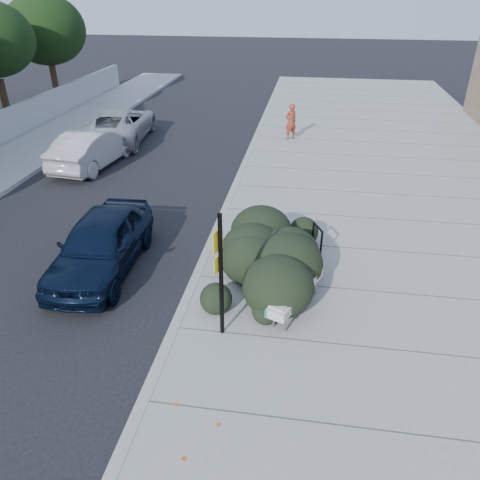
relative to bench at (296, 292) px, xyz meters
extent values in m
plane|color=black|center=(-2.50, -1.00, -0.64)|extent=(120.00, 120.00, 0.00)
cube|color=gray|center=(3.10, 4.00, -0.57)|extent=(11.20, 50.00, 0.15)
cube|color=#9E9E99|center=(-2.50, 4.00, -0.56)|extent=(0.22, 50.00, 0.17)
cylinder|color=#332114|center=(-15.00, 13.00, 0.56)|extent=(0.36, 0.36, 2.40)
cylinder|color=#332114|center=(-15.00, 18.00, 0.56)|extent=(0.36, 0.36, 2.40)
ellipsoid|color=black|center=(-15.00, 18.00, 3.56)|extent=(4.40, 4.40, 3.74)
cylinder|color=gray|center=(-0.42, -0.67, -0.30)|extent=(0.05, 0.05, 0.39)
cylinder|color=gray|center=(-0.17, -0.78, -0.30)|extent=(0.05, 0.05, 0.39)
cylinder|color=gray|center=(0.17, 0.78, -0.30)|extent=(0.05, 0.05, 0.39)
cylinder|color=gray|center=(0.43, 0.67, -0.30)|extent=(0.05, 0.05, 0.39)
cylinder|color=gray|center=(-0.12, 0.05, -0.13)|extent=(0.63, 1.46, 0.04)
cylinder|color=gray|center=(0.13, -0.05, -0.13)|extent=(0.63, 1.46, 0.04)
cube|color=#B2B2B2|center=(0.00, 0.00, 0.01)|extent=(1.16, 2.06, 0.22)
cube|color=yellow|center=(0.31, 0.75, 0.12)|extent=(0.55, 0.54, 0.02)
cube|color=teal|center=(-0.53, -0.79, 0.01)|extent=(0.14, 0.24, 0.19)
cylinder|color=black|center=(0.54, 2.26, -0.08)|extent=(0.05, 0.05, 0.82)
cylinder|color=black|center=(0.32, 2.74, -0.08)|extent=(0.05, 0.05, 0.82)
cylinder|color=black|center=(0.43, 2.50, 0.33)|extent=(0.27, 0.51, 0.05)
cube|color=black|center=(-1.46, -1.00, 0.88)|extent=(0.08, 0.08, 2.76)
cube|color=yellow|center=(-1.51, -0.98, 1.68)|extent=(0.14, 0.30, 0.45)
cube|color=yellow|center=(-1.51, -0.98, 1.18)|extent=(0.13, 0.28, 0.34)
ellipsoid|color=black|center=(-0.81, 1.50, 0.28)|extent=(2.56, 4.34, 1.54)
imported|color=black|center=(-5.00, 1.20, 0.10)|extent=(1.89, 4.40, 1.48)
imported|color=#BAB9BE|center=(-8.50, 8.56, 0.10)|extent=(2.09, 4.64, 1.48)
imported|color=#ACAFB1|center=(-8.75, 12.01, 0.11)|extent=(2.99, 5.61, 1.50)
imported|color=maroon|center=(-0.88, 12.90, 0.31)|extent=(0.70, 0.66, 1.61)
camera|label=1|loc=(0.06, -8.45, 5.92)|focal=35.00mm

